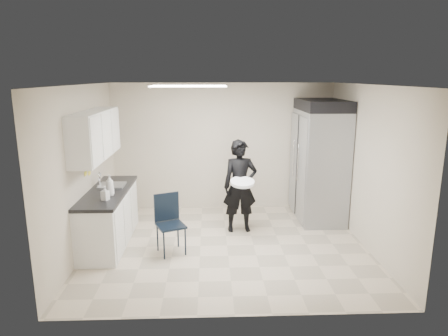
{
  "coord_description": "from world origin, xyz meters",
  "views": [
    {
      "loc": [
        -0.29,
        -6.12,
        2.73
      ],
      "look_at": [
        -0.04,
        0.2,
        1.27
      ],
      "focal_mm": 32.0,
      "sensor_mm": 36.0,
      "label": 1
    }
  ],
  "objects_px": {
    "man_tuxedo": "(240,186)",
    "lower_counter": "(109,218)",
    "commercial_fridge": "(319,166)",
    "folding_chair": "(171,226)"
  },
  "relations": [
    {
      "from": "man_tuxedo",
      "to": "folding_chair",
      "type": "bearing_deg",
      "value": -146.31
    },
    {
      "from": "commercial_fridge",
      "to": "folding_chair",
      "type": "distance_m",
      "value": 3.17
    },
    {
      "from": "folding_chair",
      "to": "man_tuxedo",
      "type": "relative_size",
      "value": 0.55
    },
    {
      "from": "lower_counter",
      "to": "commercial_fridge",
      "type": "relative_size",
      "value": 0.9
    },
    {
      "from": "lower_counter",
      "to": "man_tuxedo",
      "type": "xyz_separation_m",
      "value": [
        2.21,
        0.47,
        0.4
      ]
    },
    {
      "from": "man_tuxedo",
      "to": "commercial_fridge",
      "type": "bearing_deg",
      "value": 16.38
    },
    {
      "from": "commercial_fridge",
      "to": "man_tuxedo",
      "type": "height_order",
      "value": "commercial_fridge"
    },
    {
      "from": "man_tuxedo",
      "to": "lower_counter",
      "type": "bearing_deg",
      "value": -172.77
    },
    {
      "from": "folding_chair",
      "to": "man_tuxedo",
      "type": "xyz_separation_m",
      "value": [
        1.15,
        0.91,
        0.37
      ]
    },
    {
      "from": "commercial_fridge",
      "to": "man_tuxedo",
      "type": "relative_size",
      "value": 1.27
    }
  ]
}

